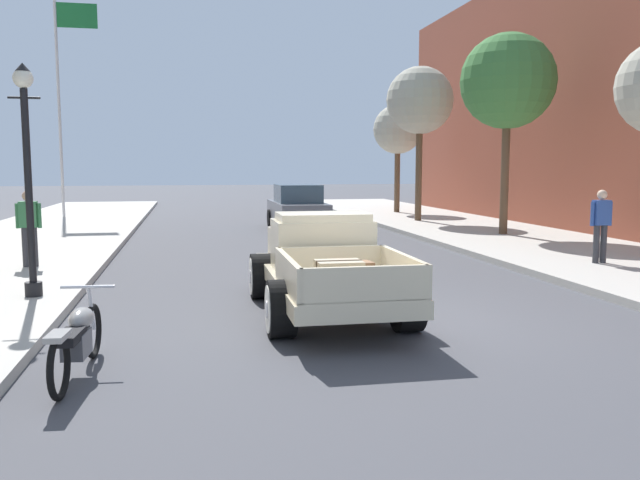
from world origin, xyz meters
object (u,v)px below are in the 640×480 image
at_px(motorcycle_parked, 77,338).
at_px(pedestrian_sidewalk_left, 29,224).
at_px(hotrod_truck_cream, 323,264).
at_px(street_lamp_near, 27,163).
at_px(car_background_grey, 297,209).
at_px(street_tree_third, 420,101).
at_px(flagpole, 64,83).
at_px(street_tree_farthest, 398,130).
at_px(pedestrian_sidewalk_right, 601,222).
at_px(street_tree_second, 508,82).

relative_size(motorcycle_parked, pedestrian_sidewalk_left, 1.28).
xyz_separation_m(hotrod_truck_cream, street_lamp_near, (-4.71, 1.33, 1.63)).
relative_size(hotrod_truck_cream, car_background_grey, 1.15).
bearing_deg(car_background_grey, hotrod_truck_cream, -97.62).
xyz_separation_m(street_lamp_near, street_tree_third, (11.60, 13.24, 2.46)).
bearing_deg(flagpole, street_tree_farthest, 0.81).
distance_m(motorcycle_parked, street_lamp_near, 4.76).
distance_m(hotrod_truck_cream, flagpole, 20.91).
bearing_deg(pedestrian_sidewalk_left, street_tree_farthest, 47.92).
relative_size(pedestrian_sidewalk_left, flagpole, 0.18).
distance_m(pedestrian_sidewalk_left, street_tree_farthest, 19.66).
bearing_deg(hotrod_truck_cream, street_tree_third, 64.70).
xyz_separation_m(pedestrian_sidewalk_right, street_tree_third, (-0.07, 11.74, 3.76)).
bearing_deg(street_tree_farthest, street_tree_third, -97.66).
distance_m(motorcycle_parked, street_tree_farthest, 24.81).
bearing_deg(flagpole, street_lamp_near, -82.27).
distance_m(car_background_grey, flagpole, 11.67).
relative_size(car_background_grey, pedestrian_sidewalk_left, 2.61).
distance_m(hotrod_truck_cream, street_tree_farthest, 20.89).
xyz_separation_m(pedestrian_sidewalk_left, flagpole, (-1.59, 14.23, 4.68)).
bearing_deg(street_tree_second, street_tree_farthest, 91.60).
distance_m(hotrod_truck_cream, pedestrian_sidewalk_right, 7.52).
xyz_separation_m(pedestrian_sidewalk_left, street_lamp_near, (0.81, -3.46, 1.30)).
height_order(pedestrian_sidewalk_left, flagpole, flagpole).
xyz_separation_m(pedestrian_sidewalk_left, pedestrian_sidewalk_right, (12.48, -1.96, 0.00)).
height_order(motorcycle_parked, car_background_grey, car_background_grey).
relative_size(motorcycle_parked, car_background_grey, 0.49).
relative_size(pedestrian_sidewalk_right, street_tree_second, 0.26).
bearing_deg(pedestrian_sidewalk_left, pedestrian_sidewalk_right, -8.92).
height_order(car_background_grey, pedestrian_sidewalk_right, pedestrian_sidewalk_right).
xyz_separation_m(car_background_grey, street_lamp_near, (-6.49, -12.01, 1.62)).
relative_size(car_background_grey, street_tree_third, 0.71).
bearing_deg(street_lamp_near, motorcycle_parked, -71.82).
bearing_deg(street_tree_third, car_background_grey, -166.49).
relative_size(hotrod_truck_cream, pedestrian_sidewalk_right, 3.01).
relative_size(flagpole, street_tree_second, 1.45).
distance_m(pedestrian_sidewalk_right, street_tree_second, 7.40).
distance_m(hotrod_truck_cream, street_lamp_near, 5.16).
height_order(car_background_grey, street_lamp_near, street_lamp_near).
bearing_deg(street_tree_third, pedestrian_sidewalk_left, -141.75).
xyz_separation_m(street_tree_second, street_tree_third, (-0.91, 5.48, -0.10)).
bearing_deg(car_background_grey, pedestrian_sidewalk_right, -63.79).
xyz_separation_m(motorcycle_parked, flagpole, (-3.75, 21.81, 5.33)).
height_order(car_background_grey, street_tree_second, street_tree_second).
bearing_deg(street_tree_farthest, street_lamp_near, -124.34).
height_order(street_lamp_near, street_tree_third, street_tree_third).
bearing_deg(street_tree_farthest, motorcycle_parked, -116.27).
height_order(hotrod_truck_cream, pedestrian_sidewalk_left, pedestrian_sidewalk_left).
relative_size(pedestrian_sidewalk_right, street_lamp_near, 0.43).
relative_size(pedestrian_sidewalk_left, street_tree_third, 0.27).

